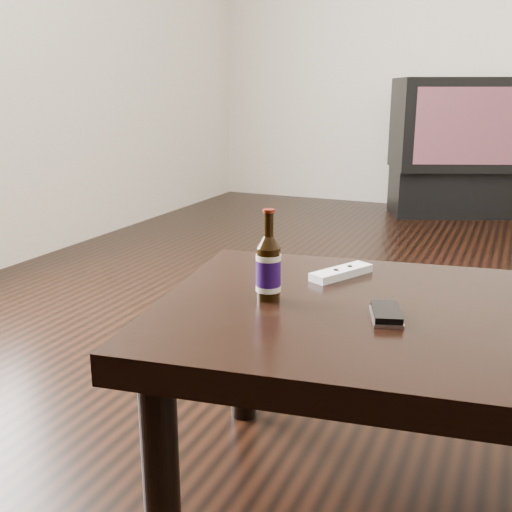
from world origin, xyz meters
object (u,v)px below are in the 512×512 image
at_px(tv, 456,124).
at_px(coffee_table, 456,343).
at_px(beer_bottle, 268,268).
at_px(phone, 386,314).
at_px(remote, 341,273).
at_px(tv_stand, 450,192).

xyz_separation_m(tv, coffee_table, (0.39, -3.53, -0.27)).
xyz_separation_m(beer_bottle, phone, (0.27, -0.01, -0.06)).
bearing_deg(tv, beer_bottle, -112.29).
distance_m(tv, remote, 3.38).
bearing_deg(tv, coffee_table, -105.83).
xyz_separation_m(coffee_table, remote, (-0.30, 0.16, 0.07)).
distance_m(tv_stand, phone, 3.64).
bearing_deg(coffee_table, tv, 96.25).
bearing_deg(tv_stand, remote, -110.55).
bearing_deg(remote, tv, 118.61).
xyz_separation_m(tv_stand, coffee_table, (0.39, -3.54, 0.24)).
bearing_deg(tv_stand, tv, -90.00).
relative_size(tv_stand, beer_bottle, 4.29).
xyz_separation_m(coffee_table, phone, (-0.13, -0.08, 0.07)).
bearing_deg(phone, coffee_table, 12.08).
height_order(tv_stand, beer_bottle, beer_bottle).
bearing_deg(tv_stand, phone, -108.07).
distance_m(beer_bottle, remote, 0.26).
bearing_deg(phone, tv_stand, 76.07).
relative_size(tv, remote, 5.62).
relative_size(tv, beer_bottle, 5.06).
bearing_deg(remote, phone, -28.52).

